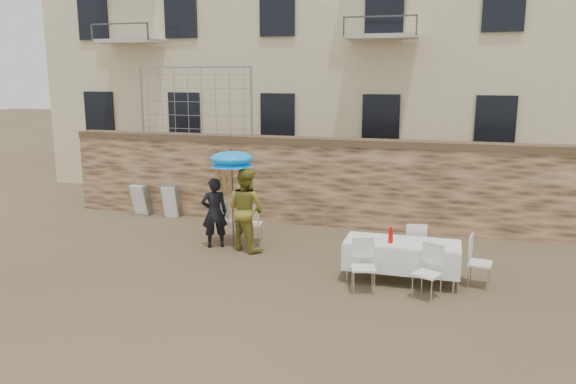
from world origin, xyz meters
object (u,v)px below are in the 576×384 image
(umbrella, at_px, (232,161))
(chair_stack_right, at_px, (174,200))
(table_chair_side, at_px, (480,262))
(table_chair_back, at_px, (415,245))
(woman_dress, at_px, (246,209))
(couple_chair_left, at_px, (224,220))
(table_chair_front_right, at_px, (427,273))
(man_suit, at_px, (214,213))
(soda_bottle, at_px, (391,236))
(couple_chair_right, at_px, (252,222))
(chair_stack_left, at_px, (144,198))
(table_chair_front_left, at_px, (363,267))
(banquet_table, at_px, (402,244))

(umbrella, relative_size, chair_stack_right, 2.25)
(table_chair_side, bearing_deg, table_chair_back, 68.43)
(woman_dress, height_order, chair_stack_right, woman_dress)
(woman_dress, bearing_deg, umbrella, 8.31)
(couple_chair_left, relative_size, table_chair_front_right, 1.00)
(man_suit, xyz_separation_m, soda_bottle, (4.01, -1.17, 0.11))
(couple_chair_right, distance_m, table_chair_side, 5.13)
(woman_dress, bearing_deg, chair_stack_right, -13.28)
(chair_stack_left, bearing_deg, chair_stack_right, 0.00)
(table_chair_front_left, relative_size, table_chair_front_right, 1.00)
(soda_bottle, bearing_deg, table_chair_front_right, -40.60)
(man_suit, bearing_deg, couple_chair_right, -171.26)
(couple_chair_left, height_order, banquet_table, couple_chair_left)
(table_chair_front_right, bearing_deg, soda_bottle, 164.55)
(banquet_table, relative_size, table_chair_front_left, 2.19)
(man_suit, height_order, table_chair_back, man_suit)
(table_chair_front_left, height_order, chair_stack_right, table_chair_front_left)
(umbrella, bearing_deg, woman_dress, -15.95)
(woman_dress, relative_size, table_chair_back, 1.91)
(man_suit, height_order, chair_stack_right, man_suit)
(chair_stack_right, bearing_deg, table_chair_back, -20.57)
(soda_bottle, height_order, chair_stack_left, soda_bottle)
(couple_chair_right, relative_size, table_chair_front_right, 1.00)
(chair_stack_right, bearing_deg, table_chair_side, -22.16)
(table_chair_back, relative_size, chair_stack_right, 1.04)
(banquet_table, xyz_separation_m, table_chair_side, (1.40, 0.10, -0.25))
(table_chair_back, bearing_deg, couple_chair_right, -19.33)
(man_suit, xyz_separation_m, table_chair_front_right, (4.71, -1.77, -0.31))
(umbrella, distance_m, chair_stack_right, 3.69)
(table_chair_front_right, bearing_deg, couple_chair_left, 178.96)
(couple_chair_left, bearing_deg, table_chair_side, 165.90)
(man_suit, bearing_deg, banquet_table, 136.99)
(umbrella, height_order, couple_chair_right, umbrella)
(couple_chair_left, height_order, table_chair_front_right, same)
(woman_dress, bearing_deg, table_chair_front_left, 172.56)
(couple_chair_left, distance_m, banquet_table, 4.50)
(woman_dress, bearing_deg, table_chair_front_right, -179.79)
(man_suit, xyz_separation_m, table_chair_back, (4.41, -0.22, -0.31))
(man_suit, distance_m, table_chair_front_right, 5.04)
(chair_stack_left, distance_m, chair_stack_right, 0.90)
(couple_chair_left, height_order, table_chair_side, same)
(banquet_table, relative_size, table_chair_front_right, 2.19)
(table_chair_side, height_order, chair_stack_right, table_chair_side)
(table_chair_front_right, distance_m, table_chair_back, 1.58)
(table_chair_front_left, bearing_deg, banquet_table, 37.61)
(couple_chair_left, bearing_deg, couple_chair_right, -179.45)
(woman_dress, xyz_separation_m, table_chair_front_left, (2.86, -1.77, -0.44))
(couple_chair_right, xyz_separation_m, banquet_table, (3.51, -1.57, 0.25))
(table_chair_front_right, xyz_separation_m, chair_stack_right, (-6.91, 4.03, -0.02))
(umbrella, relative_size, table_chair_front_left, 2.16)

